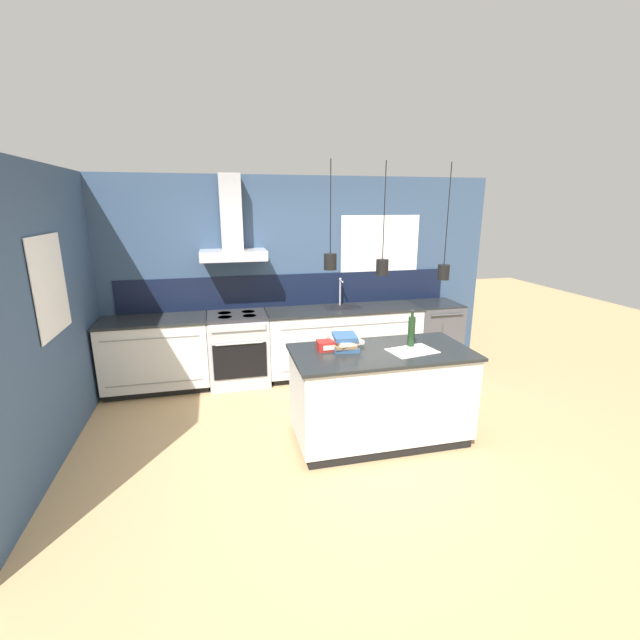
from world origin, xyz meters
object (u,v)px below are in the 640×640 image
Objects in this scene: bottle_on_island at (411,331)px; book_stack at (345,342)px; dishwasher at (433,334)px; oven_range at (239,349)px; red_supply_box at (327,345)px.

book_stack is (-0.64, 0.09, -0.09)m from bottle_on_island.
book_stack is at bearing -138.71° from dishwasher.
bottle_on_island reaches higher than dishwasher.
bottle_on_island is (1.58, -1.66, 0.61)m from oven_range.
oven_range is 1.82m from red_supply_box.
oven_range and dishwasher have the same top height.
bottle_on_island is 1.01× the size of book_stack.
bottle_on_island is at bearing -7.73° from book_stack.
bottle_on_island reaches higher than oven_range.
book_stack reaches higher than red_supply_box.
oven_range is 2.37m from bottle_on_island.
oven_range is 2.56× the size of book_stack.
bottle_on_island is 1.92× the size of red_supply_box.
bottle_on_island is (-1.16, -1.67, 0.61)m from dishwasher.
book_stack is at bearing -59.23° from oven_range.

